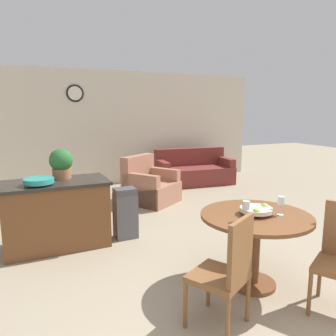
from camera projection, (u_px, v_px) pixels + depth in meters
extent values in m
cube|color=beige|center=(105.00, 129.00, 7.75)|extent=(8.00, 0.06, 2.70)
cylinder|color=black|center=(75.00, 93.00, 7.31)|extent=(0.38, 0.02, 0.38)
cylinder|color=white|center=(75.00, 93.00, 7.30)|extent=(0.31, 0.01, 0.31)
cylinder|color=brown|center=(253.00, 283.00, 3.39)|extent=(0.46, 0.46, 0.04)
cylinder|color=brown|center=(254.00, 250.00, 3.33)|extent=(0.11, 0.11, 0.69)
cylinder|color=brown|center=(256.00, 216.00, 3.26)|extent=(1.11, 1.11, 0.03)
cylinder|color=brown|center=(185.00, 305.00, 2.70)|extent=(0.04, 0.04, 0.41)
cylinder|color=brown|center=(208.00, 285.00, 3.00)|extent=(0.04, 0.04, 0.41)
cylinder|color=brown|center=(228.00, 323.00, 2.47)|extent=(0.04, 0.04, 0.41)
cylinder|color=brown|center=(248.00, 299.00, 2.78)|extent=(0.04, 0.04, 0.41)
cube|color=brown|center=(218.00, 277.00, 2.70)|extent=(0.57, 0.57, 0.05)
cube|color=brown|center=(241.00, 251.00, 2.54)|extent=(0.36, 0.22, 0.51)
cylinder|color=brown|center=(310.00, 294.00, 2.86)|extent=(0.04, 0.04, 0.41)
cylinder|color=brown|center=(320.00, 276.00, 3.16)|extent=(0.04, 0.04, 0.41)
cylinder|color=silver|center=(256.00, 213.00, 3.26)|extent=(0.12, 0.12, 0.03)
cylinder|color=silver|center=(256.00, 210.00, 3.25)|extent=(0.32, 0.32, 0.04)
sphere|color=#99C142|center=(264.00, 207.00, 3.31)|extent=(0.08, 0.08, 0.08)
sphere|color=#99C142|center=(246.00, 207.00, 3.33)|extent=(0.08, 0.08, 0.08)
sphere|color=#99C142|center=(257.00, 213.00, 3.14)|extent=(0.08, 0.08, 0.08)
cylinder|color=silver|center=(245.00, 220.00, 3.08)|extent=(0.06, 0.06, 0.01)
cylinder|color=silver|center=(246.00, 215.00, 3.07)|extent=(0.01, 0.01, 0.10)
cylinder|color=silver|center=(246.00, 205.00, 3.05)|extent=(0.07, 0.07, 0.08)
cylinder|color=silver|center=(280.00, 215.00, 3.24)|extent=(0.06, 0.06, 0.01)
cylinder|color=silver|center=(281.00, 209.00, 3.23)|extent=(0.01, 0.01, 0.10)
cylinder|color=silver|center=(281.00, 200.00, 3.22)|extent=(0.07, 0.07, 0.08)
cube|color=brown|center=(57.00, 216.00, 4.30)|extent=(1.29, 0.67, 0.84)
cube|color=#2D2823|center=(55.00, 183.00, 4.23)|extent=(1.35, 0.73, 0.04)
cylinder|color=teal|center=(39.00, 184.00, 4.01)|extent=(0.13, 0.13, 0.02)
cylinder|color=teal|center=(39.00, 181.00, 4.00)|extent=(0.36, 0.36, 0.06)
cylinder|color=#A36642|center=(62.00, 174.00, 4.39)|extent=(0.24, 0.24, 0.14)
sphere|color=#2D6B33|center=(61.00, 160.00, 4.36)|extent=(0.31, 0.31, 0.31)
cube|color=#56565B|center=(125.00, 216.00, 4.62)|extent=(0.31, 0.24, 0.63)
cube|color=#49494E|center=(125.00, 191.00, 4.55)|extent=(0.30, 0.23, 0.09)
cube|color=maroon|center=(195.00, 175.00, 7.99)|extent=(1.90, 1.04, 0.42)
cube|color=maroon|center=(190.00, 157.00, 8.23)|extent=(1.83, 0.38, 0.43)
cube|color=maroon|center=(162.00, 174.00, 7.72)|extent=(0.24, 0.80, 0.61)
cube|color=maroon|center=(225.00, 170.00, 8.24)|extent=(0.24, 0.80, 0.61)
cube|color=#A87056|center=(152.00, 193.00, 6.39)|extent=(1.19, 1.19, 0.40)
cube|color=#A87056|center=(138.00, 168.00, 6.48)|extent=(0.82, 0.63, 0.51)
cube|color=#A87056|center=(141.00, 191.00, 6.06)|extent=(0.54, 0.73, 0.63)
cube|color=#A87056|center=(162.00, 183.00, 6.67)|extent=(0.54, 0.73, 0.63)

